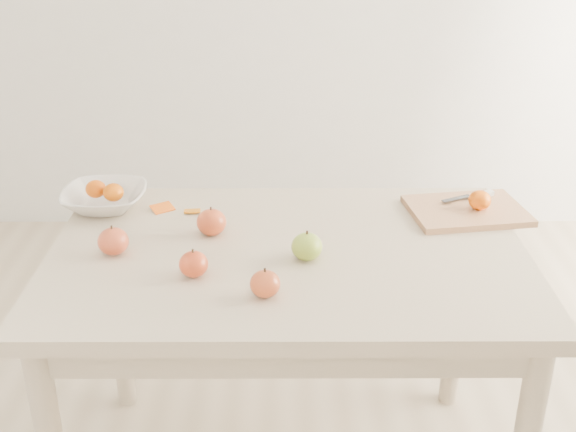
{
  "coord_description": "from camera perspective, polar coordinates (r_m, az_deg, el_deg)",
  "views": [
    {
      "loc": [
        -0.01,
        -1.61,
        1.59
      ],
      "look_at": [
        0.0,
        0.05,
        0.82
      ],
      "focal_mm": 45.0,
      "sensor_mm": 36.0,
      "label": 1
    }
  ],
  "objects": [
    {
      "name": "fruit_bowl",
      "position": [
        2.1,
        -14.27,
        1.34
      ],
      "size": [
        0.23,
        0.23,
        0.06
      ],
      "primitive_type": "imported",
      "color": "silver",
      "rests_on": "table"
    },
    {
      "name": "orange_peel_b",
      "position": [
        2.03,
        -7.57,
        0.34
      ],
      "size": [
        0.05,
        0.04,
        0.01
      ],
      "primitive_type": "cube",
      "rotation": [
        -0.14,
        0.0,
        0.09
      ],
      "color": "orange",
      "rests_on": "table"
    },
    {
      "name": "apple_red_a",
      "position": [
        1.89,
        -6.07,
        -0.49
      ],
      "size": [
        0.08,
        0.08,
        0.07
      ],
      "primitive_type": "ellipsoid",
      "color": "maroon",
      "rests_on": "table"
    },
    {
      "name": "apple_red_c",
      "position": [
        1.7,
        -7.47,
        -3.79
      ],
      "size": [
        0.07,
        0.07,
        0.06
      ],
      "primitive_type": "ellipsoid",
      "color": "maroon",
      "rests_on": "table"
    },
    {
      "name": "cutting_board",
      "position": [
        2.07,
        13.93,
        0.41
      ],
      "size": [
        0.34,
        0.27,
        0.02
      ],
      "primitive_type": "cube",
      "rotation": [
        0.0,
        0.0,
        0.15
      ],
      "color": "tan",
      "rests_on": "table"
    },
    {
      "name": "apple_red_b",
      "position": [
        1.83,
        -13.64,
        -1.96
      ],
      "size": [
        0.08,
        0.08,
        0.07
      ],
      "primitive_type": "ellipsoid",
      "color": "maroon",
      "rests_on": "table"
    },
    {
      "name": "paring_knife",
      "position": [
        2.13,
        14.77,
        1.59
      ],
      "size": [
        0.16,
        0.08,
        0.01
      ],
      "color": "white",
      "rests_on": "cutting_board"
    },
    {
      "name": "orange_peel_a",
      "position": [
        2.06,
        -9.88,
        0.53
      ],
      "size": [
        0.07,
        0.07,
        0.01
      ],
      "primitive_type": "cube",
      "rotation": [
        0.21,
        0.0,
        0.58
      ],
      "color": "#E35C10",
      "rests_on": "table"
    },
    {
      "name": "table",
      "position": [
        1.86,
        0.0,
        -5.37
      ],
      "size": [
        1.2,
        0.8,
        0.75
      ],
      "color": "#C1B092",
      "rests_on": "ground"
    },
    {
      "name": "board_tangerine",
      "position": [
        2.05,
        14.91,
        1.22
      ],
      "size": [
        0.06,
        0.06,
        0.05
      ],
      "primitive_type": "ellipsoid",
      "color": "#E95608",
      "rests_on": "cutting_board"
    },
    {
      "name": "bowl_tangerine_far",
      "position": [
        2.07,
        -13.63,
        1.84
      ],
      "size": [
        0.06,
        0.06,
        0.05
      ],
      "primitive_type": "ellipsoid",
      "color": "orange",
      "rests_on": "fruit_bowl"
    },
    {
      "name": "apple_red_e",
      "position": [
        1.6,
        -1.82,
        -5.37
      ],
      "size": [
        0.07,
        0.07,
        0.06
      ],
      "primitive_type": "ellipsoid",
      "color": "maroon",
      "rests_on": "table"
    },
    {
      "name": "bowl_tangerine_near",
      "position": [
        2.1,
        -14.95,
        2.09
      ],
      "size": [
        0.06,
        0.06,
        0.05
      ],
      "primitive_type": "ellipsoid",
      "color": "#DB6007",
      "rests_on": "fruit_bowl"
    },
    {
      "name": "apple_green",
      "position": [
        1.75,
        1.5,
        -2.43
      ],
      "size": [
        0.08,
        0.08,
        0.07
      ],
      "primitive_type": "ellipsoid",
      "color": "#598526",
      "rests_on": "table"
    }
  ]
}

